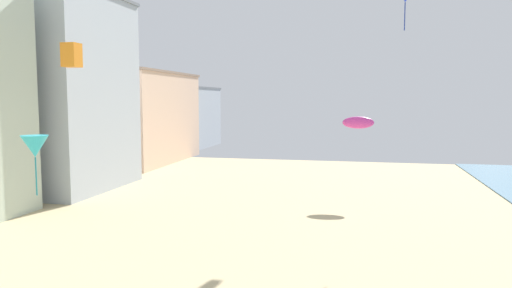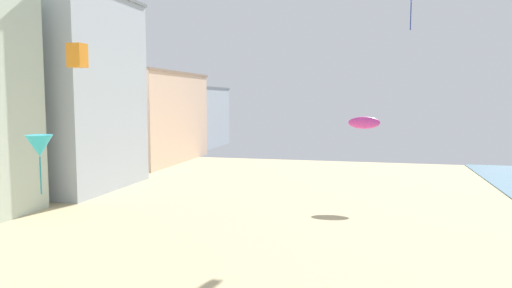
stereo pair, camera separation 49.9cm
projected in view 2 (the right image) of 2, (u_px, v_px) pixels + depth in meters
The scene contains 6 objects.
boardwalk_hotel_mid at pixel (34, 92), 46.56m from camera, with size 17.96×13.08×18.44m.
boardwalk_hotel_far at pixel (133, 117), 65.93m from camera, with size 14.89×19.75×12.24m.
boardwalk_hotel_distant at pixel (188, 117), 85.37m from camera, with size 10.76×16.53×10.70m.
kite_orange_box at pixel (77, 56), 33.54m from camera, with size 1.06×1.06×1.67m.
kite_cyan_delta at pixel (39, 146), 26.94m from camera, with size 1.49×1.49×3.39m.
kite_magenta_parafoil at pixel (364, 123), 41.71m from camera, with size 2.74×0.76×1.06m.
Camera 2 is at (7.95, -6.28, 8.60)m, focal length 33.47 mm.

